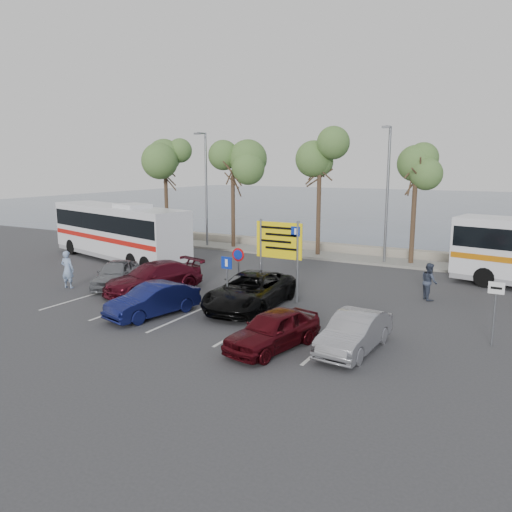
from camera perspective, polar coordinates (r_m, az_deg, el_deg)
The scene contains 24 objects.
ground at distance 20.26m, azimuth -4.03°, elevation -6.77°, with size 120.00×120.00×0.00m, color #353537.
kerb_strip at distance 32.55m, azimuth 9.49°, elevation -0.15°, with size 44.00×2.40×0.15m, color gray.
seawall at distance 34.37m, azimuth 10.62°, elevation 0.76°, with size 48.00×0.80×0.60m, color gray.
sea at distance 77.17m, azimuth 21.09°, elevation 5.33°, with size 140.00×140.00×0.00m, color #3D4E61.
tree_far_left at distance 38.94m, azimuth -10.36°, elevation 10.81°, with size 3.20×3.20×7.60m.
tree_left at distance 35.46m, azimuth -2.68°, elevation 10.48°, with size 3.20×3.20×7.20m.
tree_mid at distance 32.53m, azimuth 7.31°, elevation 11.56°, with size 3.20×3.20×8.00m.
tree_right at distance 30.81m, azimuth 17.88°, elevation 10.30°, with size 3.20×3.20×7.40m.
street_lamp_left at distance 36.18m, azimuth -5.79°, elevation 8.22°, with size 0.45×1.15×8.01m.
street_lamp_right at distance 30.70m, azimuth 14.77°, elevation 7.53°, with size 0.45×1.15×8.01m.
direction_sign at distance 21.93m, azimuth 2.65°, elevation 1.10°, with size 2.20×0.12×3.60m.
sign_no_stop at distance 22.14m, azimuth -2.03°, elevation -1.05°, with size 0.60×0.08×2.35m.
sign_parking at distance 20.63m, azimuth -3.35°, elevation -2.22°, with size 0.50×0.07×2.25m.
sign_taxi at distance 18.29m, azimuth 25.64°, elevation -5.07°, with size 0.50×0.07×2.20m.
lane_markings at distance 20.11m, azimuth -8.34°, elevation -6.97°, with size 12.02×4.20×0.01m, color silver, non-canonical shape.
coach_bus_left at distance 32.48m, azimuth -15.45°, elevation 2.49°, with size 11.97×5.41×3.65m.
car_silver_a at distance 25.62m, azimuth -15.72°, elevation -1.96°, with size 1.54×3.83×1.30m, color slate.
car_blue at distance 20.40m, azimuth -11.69°, elevation -4.96°, with size 1.36×3.90×1.29m, color #10154B.
car_maroon at distance 24.00m, azimuth -11.63°, elevation -2.46°, with size 2.00×4.91×1.42m, color #4E0D19.
car_red at distance 16.54m, azimuth 1.96°, elevation -8.41°, with size 1.52×3.79×1.29m, color #460A10.
suv_black at distance 21.04m, azimuth -0.68°, elevation -4.00°, with size 2.44×5.29×1.47m, color black.
car_silver_b at distance 16.66m, azimuth 11.18°, elevation -8.55°, with size 1.32×3.79×1.25m, color gray.
pedestrian_near at distance 26.01m, azimuth -20.74°, elevation -1.45°, with size 0.68×0.44×1.86m, color #869EC3.
pedestrian_far at distance 23.58m, azimuth 19.18°, elevation -2.76°, with size 0.81×0.63×1.67m, color #363E51.
Camera 1 is at (10.58, -16.20, 6.00)m, focal length 35.00 mm.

